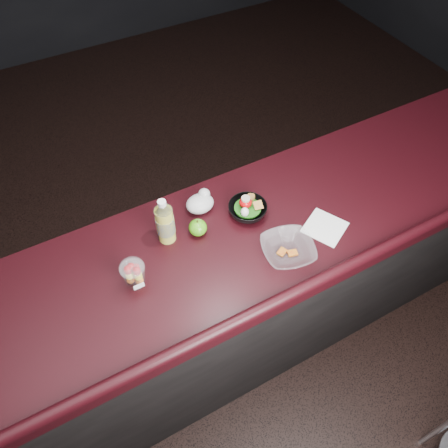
{
  "coord_description": "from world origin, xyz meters",
  "views": [
    {
      "loc": [
        -0.43,
        -0.66,
        2.49
      ],
      "look_at": [
        0.11,
        0.32,
        1.1
      ],
      "focal_mm": 35.0,
      "sensor_mm": 36.0,
      "label": 1
    }
  ],
  "objects_px": {
    "green_apple": "(198,228)",
    "takeout_bowl": "(288,250)",
    "lemonade_bottle": "(165,223)",
    "snack_bowl": "(247,209)",
    "fruit_cup": "(134,273)"
  },
  "relations": [
    {
      "from": "green_apple",
      "to": "takeout_bowl",
      "type": "distance_m",
      "value": 0.39
    },
    {
      "from": "green_apple",
      "to": "takeout_bowl",
      "type": "bearing_deg",
      "value": -44.57
    },
    {
      "from": "lemonade_bottle",
      "to": "takeout_bowl",
      "type": "bearing_deg",
      "value": -37.45
    },
    {
      "from": "snack_bowl",
      "to": "green_apple",
      "type": "bearing_deg",
      "value": 178.37
    },
    {
      "from": "snack_bowl",
      "to": "takeout_bowl",
      "type": "bearing_deg",
      "value": -81.98
    },
    {
      "from": "snack_bowl",
      "to": "fruit_cup",
      "type": "bearing_deg",
      "value": -169.63
    },
    {
      "from": "fruit_cup",
      "to": "lemonade_bottle",
      "type": "bearing_deg",
      "value": 36.51
    },
    {
      "from": "lemonade_bottle",
      "to": "takeout_bowl",
      "type": "relative_size",
      "value": 0.9
    },
    {
      "from": "lemonade_bottle",
      "to": "green_apple",
      "type": "bearing_deg",
      "value": -16.15
    },
    {
      "from": "fruit_cup",
      "to": "snack_bowl",
      "type": "bearing_deg",
      "value": 10.37
    },
    {
      "from": "lemonade_bottle",
      "to": "fruit_cup",
      "type": "distance_m",
      "value": 0.25
    },
    {
      "from": "fruit_cup",
      "to": "takeout_bowl",
      "type": "height_order",
      "value": "fruit_cup"
    },
    {
      "from": "fruit_cup",
      "to": "green_apple",
      "type": "xyz_separation_m",
      "value": [
        0.32,
        0.11,
        -0.03
      ]
    },
    {
      "from": "fruit_cup",
      "to": "takeout_bowl",
      "type": "xyz_separation_m",
      "value": [
        0.6,
        -0.16,
        -0.04
      ]
    },
    {
      "from": "green_apple",
      "to": "takeout_bowl",
      "type": "relative_size",
      "value": 0.31
    }
  ]
}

